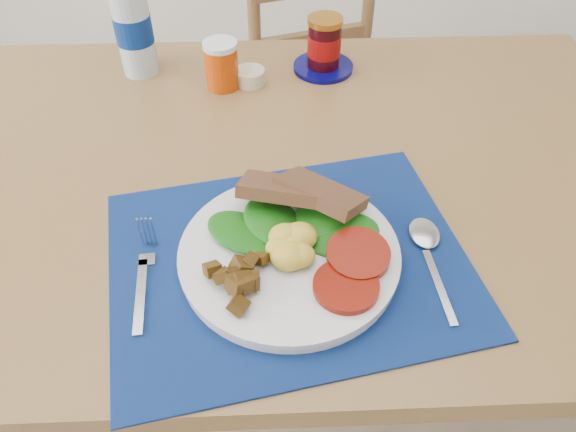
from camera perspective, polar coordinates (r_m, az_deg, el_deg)
The scene contains 10 objects.
table at distance 1.03m, azimuth -1.30°, elevation 1.59°, with size 1.40×0.90×0.75m.
chair_far at distance 1.72m, azimuth 1.15°, elevation 15.37°, with size 0.47×0.45×1.02m.
placemat at distance 0.81m, azimuth 0.12°, elevation -4.58°, with size 0.51×0.40×0.00m, color black.
breakfast_plate at distance 0.79m, azimuth -0.31°, elevation -3.72°, with size 0.31×0.31×0.08m.
fork at distance 0.82m, azimuth -14.34°, elevation -5.57°, with size 0.03×0.18×0.00m.
spoon at distance 0.85m, azimuth 14.05°, elevation -3.23°, with size 0.05×0.20×0.01m.
water_bottle at distance 1.22m, azimuth -15.60°, elevation 18.60°, with size 0.08×0.08×0.26m.
juice_glass at distance 1.16m, azimuth -6.75°, elevation 14.88°, with size 0.07×0.07×0.09m, color #BD3805.
ramekin at distance 1.18m, azimuth -3.88°, elevation 13.95°, with size 0.06×0.06×0.03m, color beige.
jam_on_saucer at distance 1.22m, azimuth 3.69°, elevation 16.74°, with size 0.13×0.13×0.11m.
Camera 1 is at (-0.01, -0.55, 1.37)m, focal length 35.00 mm.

